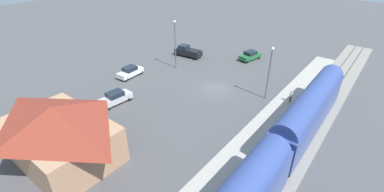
{
  "coord_description": "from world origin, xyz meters",
  "views": [
    {
      "loc": [
        -19.12,
        30.29,
        18.86
      ],
      "look_at": [
        0.35,
        5.39,
        1.0
      ],
      "focal_mm": 24.69,
      "sensor_mm": 36.0,
      "label": 1
    }
  ],
  "objects": [
    {
      "name": "station_building",
      "position": [
        4.0,
        22.0,
        3.1
      ],
      "size": [
        12.15,
        8.31,
        5.97
      ],
      "color": "tan",
      "rests_on": "ground"
    },
    {
      "name": "pedestrian_on_platform",
      "position": [
        -10.47,
        -2.67,
        1.28
      ],
      "size": [
        0.36,
        0.36,
        1.71
      ],
      "color": "#333338",
      "rests_on": "platform"
    },
    {
      "name": "ground_plane",
      "position": [
        0.0,
        0.0,
        0.0
      ],
      "size": [
        200.0,
        200.0,
        0.0
      ],
      "primitive_type": "plane",
      "color": "#4C4C4F"
    },
    {
      "name": "sedan_silver",
      "position": [
        8.49,
        12.05,
        0.88
      ],
      "size": [
        2.2,
        4.64,
        1.74
      ],
      "color": "silver",
      "rests_on": "ground"
    },
    {
      "name": "platform",
      "position": [
        -10.0,
        0.0,
        0.15
      ],
      "size": [
        3.2,
        46.0,
        0.3
      ],
      "color": "#A8A399",
      "rests_on": "ground"
    },
    {
      "name": "sedan_green",
      "position": [
        1.42,
        -14.0,
        0.88
      ],
      "size": [
        2.81,
        4.8,
        1.74
      ],
      "color": "#236638",
      "rests_on": "ground"
    },
    {
      "name": "railway_track",
      "position": [
        -14.0,
        0.0,
        0.09
      ],
      "size": [
        4.8,
        70.0,
        0.3
      ],
      "color": "gray",
      "rests_on": "ground"
    },
    {
      "name": "light_pole_lot_center",
      "position": [
        10.03,
        -2.34,
        5.25
      ],
      "size": [
        0.44,
        0.44,
        8.44
      ],
      "color": "#515156",
      "rests_on": "ground"
    },
    {
      "name": "pickup_black",
      "position": [
        11.94,
        -8.09,
        1.03
      ],
      "size": [
        5.57,
        2.91,
        2.14
      ],
      "color": "black",
      "rests_on": "ground"
    },
    {
      "name": "light_pole_near_platform",
      "position": [
        -7.2,
        -1.92,
        4.81
      ],
      "size": [
        0.44,
        0.44,
        7.63
      ],
      "color": "#515156",
      "rests_on": "ground"
    },
    {
      "name": "sedan_white",
      "position": [
        13.61,
        5.08,
        0.88
      ],
      "size": [
        2.11,
        4.61,
        1.74
      ],
      "color": "white",
      "rests_on": "ground"
    }
  ]
}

